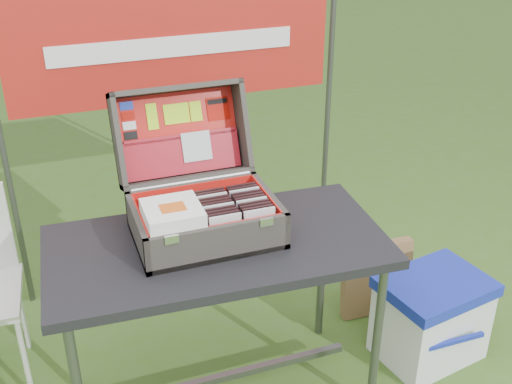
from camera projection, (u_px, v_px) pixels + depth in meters
name	position (u px, v px, depth m)	size (l,w,h in m)	color
table	(220.00, 326.00, 2.63)	(1.29, 0.65, 0.81)	#27272C
table_top	(217.00, 247.00, 2.45)	(1.29, 0.65, 0.04)	#27272C
table_leg_fr	(377.00, 337.00, 2.59)	(0.04, 0.04, 0.77)	#59595B
table_leg_bl	(68.00, 322.00, 2.68)	(0.04, 0.04, 0.77)	#59595B
table_leg_br	(322.00, 268.00, 3.03)	(0.04, 0.04, 0.77)	#59595B
table_brace	(221.00, 378.00, 2.76)	(1.14, 0.03, 0.03)	#59595B
suitcase	(200.00, 174.00, 2.42)	(0.54, 0.55, 0.48)	#49443C
suitcase_base_bottom	(206.00, 234.00, 2.47)	(0.54, 0.39, 0.02)	#49443C
suitcase_base_wall_front	(220.00, 244.00, 2.29)	(0.54, 0.02, 0.15)	#49443C
suitcase_base_wall_back	(193.00, 199.00, 2.60)	(0.54, 0.02, 0.15)	#49443C
suitcase_base_wall_left	(138.00, 232.00, 2.37)	(0.02, 0.39, 0.15)	#49443C
suitcase_base_wall_right	(269.00, 209.00, 2.52)	(0.02, 0.39, 0.15)	#49443C
suitcase_liner_floor	(206.00, 231.00, 2.47)	(0.50, 0.34, 0.01)	red
suitcase_latch_left	(172.00, 239.00, 2.20)	(0.05, 0.01, 0.03)	silver
suitcase_latch_right	(266.00, 222.00, 2.31)	(0.05, 0.01, 0.03)	silver
suitcase_hinge	(192.00, 181.00, 2.57)	(0.02, 0.02, 0.49)	silver
suitcase_lid_back	(178.00, 133.00, 2.67)	(0.54, 0.39, 0.02)	#49443C
suitcase_lid_rim_far	(175.00, 88.00, 2.59)	(0.54, 0.02, 0.15)	#49443C
suitcase_lid_rim_near	(188.00, 178.00, 2.64)	(0.54, 0.02, 0.15)	#49443C
suitcase_lid_rim_left	(117.00, 142.00, 2.54)	(0.02, 0.39, 0.15)	#49443C
suitcase_lid_rim_right	(242.00, 125.00, 2.69)	(0.02, 0.39, 0.15)	#49443C
suitcase_lid_liner	(179.00, 133.00, 2.66)	(0.50, 0.34, 0.01)	red
suitcase_liner_wall_front	(218.00, 240.00, 2.30)	(0.50, 0.01, 0.12)	red
suitcase_liner_wall_back	(194.00, 198.00, 2.58)	(0.50, 0.01, 0.12)	red
suitcase_liner_wall_left	(141.00, 229.00, 2.37)	(0.01, 0.34, 0.12)	red
suitcase_liner_wall_right	(266.00, 207.00, 2.51)	(0.01, 0.34, 0.12)	red
suitcase_lid_pocket	(183.00, 155.00, 2.66)	(0.48, 0.16, 0.03)	maroon
suitcase_pocket_edge	(181.00, 136.00, 2.64)	(0.47, 0.02, 0.02)	maroon
suitcase_pocket_cd	(197.00, 146.00, 2.65)	(0.12, 0.12, 0.01)	silver
lid_sticker_cc_a	(126.00, 106.00, 2.58)	(0.05, 0.03, 0.00)	#1933B2
lid_sticker_cc_b	(128.00, 116.00, 2.58)	(0.05, 0.03, 0.00)	#A60900
lid_sticker_cc_c	(129.00, 126.00, 2.59)	(0.05, 0.03, 0.00)	white
lid_sticker_cc_d	(131.00, 136.00, 2.59)	(0.05, 0.03, 0.00)	black
lid_card_neon_tall	(152.00, 117.00, 2.61)	(0.04, 0.11, 0.00)	#ACED11
lid_card_neon_main	(177.00, 114.00, 2.65)	(0.11, 0.08, 0.00)	#ACED11
lid_card_neon_small	(196.00, 111.00, 2.67)	(0.05, 0.08, 0.00)	#ACED11
lid_sticker_band	(218.00, 108.00, 2.70)	(0.10, 0.10, 0.00)	#A60900
lid_sticker_band_bar	(217.00, 101.00, 2.70)	(0.09, 0.02, 0.00)	black
cd_left_0	(226.00, 232.00, 2.32)	(0.12, 0.01, 0.14)	silver
cd_left_1	(224.00, 229.00, 2.34)	(0.12, 0.01, 0.14)	black
cd_left_2	(222.00, 226.00, 2.36)	(0.12, 0.01, 0.14)	black
cd_left_3	(220.00, 224.00, 2.37)	(0.12, 0.01, 0.14)	black
cd_left_4	(219.00, 221.00, 2.39)	(0.12, 0.01, 0.14)	silver
cd_left_5	(217.00, 218.00, 2.41)	(0.12, 0.01, 0.14)	black
cd_left_6	(215.00, 215.00, 2.43)	(0.12, 0.01, 0.14)	black
cd_left_7	(214.00, 213.00, 2.45)	(0.12, 0.01, 0.14)	black
cd_left_8	(212.00, 210.00, 2.46)	(0.12, 0.01, 0.14)	silver
cd_left_9	(211.00, 208.00, 2.48)	(0.12, 0.01, 0.14)	black
cd_left_10	(209.00, 205.00, 2.50)	(0.12, 0.01, 0.14)	black
cd_right_0	(259.00, 226.00, 2.36)	(0.12, 0.01, 0.14)	silver
cd_right_1	(257.00, 223.00, 2.38)	(0.12, 0.01, 0.14)	black
cd_right_2	(256.00, 220.00, 2.40)	(0.12, 0.01, 0.14)	black
cd_right_3	(254.00, 218.00, 2.41)	(0.12, 0.01, 0.14)	black
cd_right_4	(252.00, 215.00, 2.43)	(0.12, 0.01, 0.14)	silver
cd_right_5	(250.00, 212.00, 2.45)	(0.12, 0.01, 0.14)	black
cd_right_6	(248.00, 210.00, 2.47)	(0.12, 0.01, 0.14)	black
cd_right_7	(246.00, 207.00, 2.49)	(0.12, 0.01, 0.14)	black
cd_right_8	(244.00, 205.00, 2.50)	(0.12, 0.01, 0.14)	silver
cd_right_9	(243.00, 202.00, 2.52)	(0.12, 0.01, 0.14)	black
cd_right_10	(241.00, 200.00, 2.54)	(0.12, 0.01, 0.14)	black
songbook_0	(173.00, 218.00, 2.31)	(0.20, 0.20, 0.01)	white
songbook_1	(173.00, 217.00, 2.31)	(0.20, 0.20, 0.01)	white
songbook_2	(173.00, 216.00, 2.30)	(0.20, 0.20, 0.01)	white
songbook_3	(173.00, 214.00, 2.30)	(0.20, 0.20, 0.01)	white
songbook_4	(172.00, 213.00, 2.30)	(0.20, 0.20, 0.01)	white
songbook_5	(172.00, 212.00, 2.30)	(0.20, 0.20, 0.01)	white
songbook_6	(172.00, 211.00, 2.29)	(0.20, 0.20, 0.01)	white
songbook_7	(172.00, 210.00, 2.29)	(0.20, 0.20, 0.01)	white
songbook_8	(172.00, 208.00, 2.29)	(0.20, 0.20, 0.01)	white
songbook_9	(172.00, 207.00, 2.29)	(0.20, 0.20, 0.01)	white
songbook_graphic	(173.00, 207.00, 2.28)	(0.09, 0.07, 0.00)	#D85919
cooler	(431.00, 318.00, 2.98)	(0.47, 0.36, 0.42)	white
cooler_body	(430.00, 323.00, 2.99)	(0.45, 0.34, 0.36)	white
cooler_lid	(436.00, 286.00, 2.89)	(0.47, 0.36, 0.06)	#1828A7
cooler_handle	(456.00, 341.00, 2.81)	(0.28, 0.02, 0.02)	#1828A7
chair_leg_fr	(24.00, 357.00, 2.72)	(0.02, 0.02, 0.45)	silver
chair_leg_br	(22.00, 310.00, 3.00)	(0.02, 0.02, 0.45)	silver
chair_upright_right	(4.00, 227.00, 2.82)	(0.02, 0.02, 0.42)	silver
cardboard_box	(376.00, 278.00, 3.28)	(0.37, 0.06, 0.39)	olive
banner_post_left	(4.00, 155.00, 3.05)	(0.03, 0.03, 1.70)	#59595B
banner_post_right	(328.00, 112.00, 3.56)	(0.03, 0.03, 1.70)	#59595B
banner	(174.00, 46.00, 3.09)	(1.60, 0.01, 0.55)	#A51D16
banner_text	(174.00, 47.00, 3.08)	(1.20, 0.00, 0.10)	white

